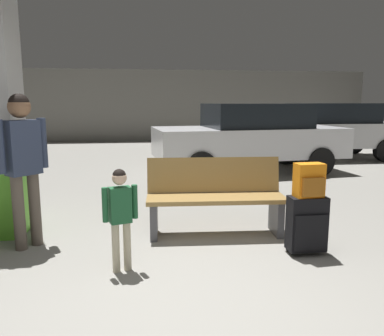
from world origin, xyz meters
name	(u,v)px	position (x,y,z in m)	size (l,w,h in m)	color
ground_plane	(157,192)	(0.00, 4.00, -0.05)	(18.00, 18.00, 0.10)	gray
garage_back_wall	(148,106)	(0.00, 12.86, 1.40)	(18.00, 0.12, 2.80)	slate
bench	(215,197)	(0.59, 1.63, 0.44)	(1.63, 0.62, 0.89)	#9E7A42
suitcase	(307,224)	(1.40, 0.87, 0.32)	(0.38, 0.23, 0.60)	black
backpack_bright	(309,181)	(1.40, 0.87, 0.77)	(0.29, 0.21, 0.34)	orange
child	(120,209)	(-0.45, 0.71, 0.59)	(0.31, 0.19, 0.96)	beige
adult	(23,155)	(-1.48, 1.44, 1.01)	(0.42, 0.43, 1.63)	brown
parked_car_side	(327,129)	(4.79, 7.34, 0.81)	(4.12, 1.84, 1.51)	silver
parked_car_near	(250,136)	(2.12, 5.56, 0.81)	(4.26, 2.14, 1.51)	silver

